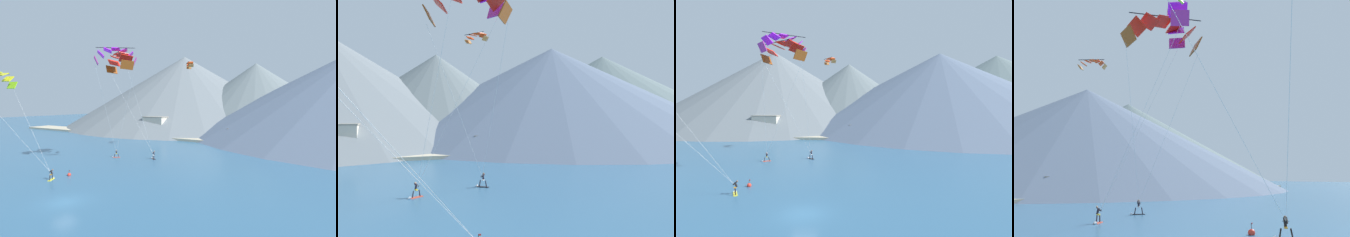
% 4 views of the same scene
% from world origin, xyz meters
% --- Properties ---
extents(ground_plane, '(400.00, 400.00, 0.00)m').
position_xyz_m(ground_plane, '(0.00, 0.00, 0.00)').
color(ground_plane, '#336084').
extents(kitesurfer_near_lead, '(1.70, 1.24, 1.68)m').
position_xyz_m(kitesurfer_near_lead, '(-12.11, 22.06, 0.46)').
color(kitesurfer_near_lead, '#E54C33').
rests_on(kitesurfer_near_lead, ground).
extents(kitesurfer_near_trail, '(1.60, 1.41, 1.76)m').
position_xyz_m(kitesurfer_near_trail, '(-4.33, 24.87, 0.52)').
color(kitesurfer_near_trail, black).
rests_on(kitesurfer_near_trail, ground).
extents(kitesurfer_mid_center, '(1.20, 1.71, 1.71)m').
position_xyz_m(kitesurfer_mid_center, '(-9.27, 4.96, 0.50)').
color(kitesurfer_mid_center, yellow).
rests_on(kitesurfer_mid_center, ground).
extents(parafoil_kite_near_lead, '(8.26, 8.50, 20.09)m').
position_xyz_m(parafoil_kite_near_lead, '(-6.95, 16.72, 20.11)').
color(parafoil_kite_near_lead, '#BA2B90').
extents(parafoil_kite_near_trail, '(8.41, 9.25, 19.30)m').
position_xyz_m(parafoil_kite_near_trail, '(-7.36, 18.30, 19.31)').
color(parafoil_kite_near_trail, '#8F4011').
extents(parafoil_kite_distant_high_outer, '(3.29, 4.07, 1.42)m').
position_xyz_m(parafoil_kite_distant_high_outer, '(-2.07, 37.07, 20.69)').
color(parafoil_kite_distant_high_outer, '#BA7534').
extents(race_marker_buoy, '(0.56, 0.56, 1.02)m').
position_xyz_m(race_marker_buoy, '(-8.83, 7.69, 0.16)').
color(race_marker_buoy, red).
rests_on(race_marker_buoy, ground).
extents(shoreline_strip, '(180.00, 10.00, 0.70)m').
position_xyz_m(shoreline_strip, '(0.00, 55.56, 0.35)').
color(shoreline_strip, beige).
rests_on(shoreline_strip, ground).
extents(shore_building_harbour_front, '(9.88, 5.31, 4.20)m').
position_xyz_m(shore_building_harbour_front, '(6.52, 56.76, 2.11)').
color(shore_building_harbour_front, beige).
rests_on(shore_building_harbour_front, ground).
extents(shore_building_promenade_mid, '(8.02, 5.39, 4.78)m').
position_xyz_m(shore_building_promenade_mid, '(-39.74, 58.57, 2.40)').
color(shore_building_promenade_mid, '#A89E8E').
rests_on(shore_building_promenade_mid, ground).
extents(shore_building_quay_east, '(5.95, 6.91, 4.85)m').
position_xyz_m(shore_building_quay_east, '(21.98, 60.36, 2.43)').
color(shore_building_quay_east, beige).
rests_on(shore_building_quay_east, ground).
extents(shore_building_quay_west, '(8.18, 4.54, 6.86)m').
position_xyz_m(shore_building_quay_west, '(-24.93, 56.74, 3.44)').
color(shore_building_quay_west, beige).
rests_on(shore_building_quay_west, ground).
extents(mountain_peak_west_ridge, '(119.68, 119.68, 35.87)m').
position_xyz_m(mountain_peak_west_ridge, '(-37.92, 104.49, 17.93)').
color(mountain_peak_west_ridge, slate).
rests_on(mountain_peak_west_ridge, ground).
extents(mountain_peak_central_summit, '(126.66, 126.66, 32.53)m').
position_xyz_m(mountain_peak_central_summit, '(39.37, 94.78, 16.27)').
color(mountain_peak_central_summit, slate).
rests_on(mountain_peak_central_summit, ground).
extents(mountain_peak_east_shoulder, '(85.55, 85.55, 29.42)m').
position_xyz_m(mountain_peak_east_shoulder, '(-0.98, 102.54, 14.71)').
color(mountain_peak_east_shoulder, slate).
rests_on(mountain_peak_east_shoulder, ground).
extents(mountain_peak_far_spur, '(120.77, 120.77, 33.58)m').
position_xyz_m(mountain_peak_far_spur, '(69.88, 107.93, 16.79)').
color(mountain_peak_far_spur, slate).
rests_on(mountain_peak_far_spur, ground).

